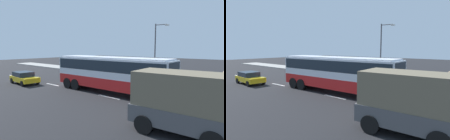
{
  "view_description": "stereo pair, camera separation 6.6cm",
  "coord_description": "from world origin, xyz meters",
  "views": [
    {
      "loc": [
        10.59,
        -14.43,
        4.29
      ],
      "look_at": [
        -0.62,
        -0.92,
        2.17
      ],
      "focal_mm": 30.28,
      "sensor_mm": 36.0,
      "label": 1
    },
    {
      "loc": [
        10.54,
        -14.47,
        4.29
      ],
      "look_at": [
        -0.62,
        -0.92,
        2.17
      ],
      "focal_mm": 30.28,
      "sensor_mm": 36.0,
      "label": 2
    }
  ],
  "objects": [
    {
      "name": "ground_plane",
      "position": [
        0.0,
        0.0,
        0.0
      ],
      "size": [
        120.0,
        120.0,
        0.0
      ],
      "primitive_type": "plane",
      "color": "black"
    },
    {
      "name": "sidewalk_curb",
      "position": [
        0.0,
        9.32,
        0.07
      ],
      "size": [
        80.0,
        4.0,
        0.15
      ],
      "primitive_type": "cube",
      "color": "gray",
      "rests_on": "ground_plane"
    },
    {
      "name": "lane_centreline",
      "position": [
        -6.97,
        -2.31,
        0.0
      ],
      "size": [
        27.52,
        0.16,
        0.01
      ],
      "color": "white",
      "rests_on": "ground_plane"
    },
    {
      "name": "coach_bus",
      "position": [
        -0.73,
        -0.99,
        2.11
      ],
      "size": [
        12.12,
        3.05,
        3.39
      ],
      "rotation": [
        0.0,
        0.0,
        0.03
      ],
      "color": "red",
      "rests_on": "ground_plane"
    },
    {
      "name": "cargo_truck",
      "position": [
        9.07,
        -5.18,
        1.67
      ],
      "size": [
        8.45,
        3.01,
        3.08
      ],
      "rotation": [
        0.0,
        0.0,
        0.07
      ],
      "color": "navy",
      "rests_on": "ground_plane"
    },
    {
      "name": "car_yellow_taxi",
      "position": [
        -11.48,
        -4.11,
        0.76
      ],
      "size": [
        4.21,
        2.09,
        1.42
      ],
      "rotation": [
        0.0,
        0.0,
        -0.04
      ],
      "color": "gold",
      "rests_on": "ground_plane"
    },
    {
      "name": "pedestrian_near_curb",
      "position": [
        7.1,
        8.33,
        1.08
      ],
      "size": [
        0.32,
        0.32,
        1.62
      ],
      "rotation": [
        0.0,
        0.0,
        6.12
      ],
      "color": "#38334C",
      "rests_on": "sidewalk_curb"
    },
    {
      "name": "street_lamp",
      "position": [
        -0.38,
        7.56,
        4.2
      ],
      "size": [
        1.82,
        0.24,
        7.05
      ],
      "color": "#47474C",
      "rests_on": "sidewalk_curb"
    }
  ]
}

